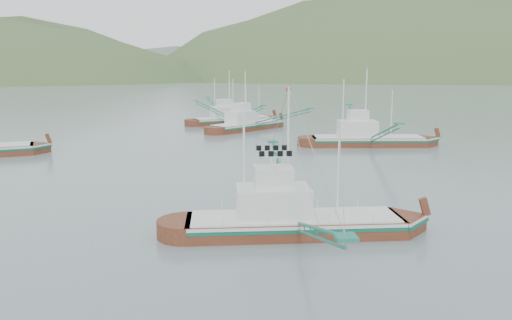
{
  "coord_description": "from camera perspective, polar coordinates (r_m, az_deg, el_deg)",
  "views": [
    {
      "loc": [
        -3.3,
        -30.12,
        9.92
      ],
      "look_at": [
        0.0,
        6.0,
        3.2
      ],
      "focal_mm": 35.0,
      "sensor_mm": 36.0,
      "label": 1
    }
  ],
  "objects": [
    {
      "name": "ground",
      "position": [
        31.88,
        0.99,
        -7.63
      ],
      "size": [
        1200.0,
        1200.0,
        0.0
      ],
      "primitive_type": "plane",
      "color": "slate",
      "rests_on": "ground"
    },
    {
      "name": "main_boat",
      "position": [
        30.23,
        4.02,
        -5.96
      ],
      "size": [
        13.07,
        23.61,
        9.55
      ],
      "rotation": [
        0.0,
        0.0,
        -0.01
      ],
      "color": "#572512",
      "rests_on": "ground"
    },
    {
      "name": "bg_boat_far",
      "position": [
        80.75,
        -1.04,
        5.0
      ],
      "size": [
        20.41,
        21.38,
        10.18
      ],
      "rotation": [
        0.0,
        0.0,
        0.74
      ],
      "color": "#572512",
      "rests_on": "ground"
    },
    {
      "name": "bg_boat_right",
      "position": [
        65.83,
        12.52,
        2.86
      ],
      "size": [
        14.68,
        26.09,
        10.57
      ],
      "rotation": [
        0.0,
        0.0,
        -0.08
      ],
      "color": "#572512",
      "rests_on": "ground"
    },
    {
      "name": "bg_boat_extra",
      "position": [
        89.47,
        -2.84,
        5.42
      ],
      "size": [
        14.3,
        24.24,
        10.18
      ],
      "rotation": [
        0.0,
        0.0,
        0.36
      ],
      "color": "#572512",
      "rests_on": "ground"
    },
    {
      "name": "headland_right",
      "position": [
        520.58,
        22.92,
        8.59
      ],
      "size": [
        684.0,
        432.0,
        306.0
      ],
      "primitive_type": "ellipsoid",
      "color": "#415A2E",
      "rests_on": "ground"
    },
    {
      "name": "ridge_distant",
      "position": [
        591.14,
        -2.01,
        9.53
      ],
      "size": [
        960.0,
        400.0,
        240.0
      ],
      "primitive_type": "ellipsoid",
      "color": "slate",
      "rests_on": "ground"
    }
  ]
}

